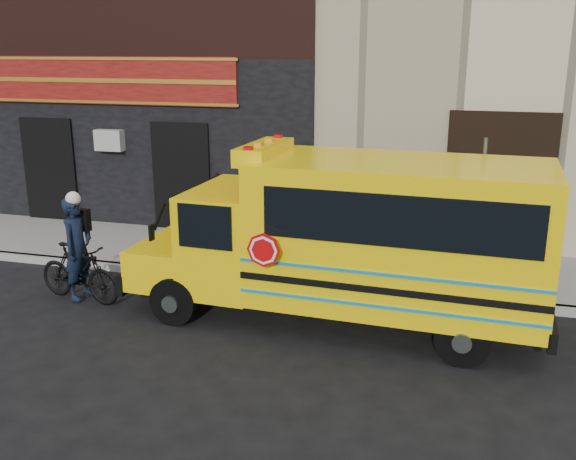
{
  "coord_description": "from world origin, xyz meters",
  "views": [
    {
      "loc": [
        3.21,
        -8.45,
        4.44
      ],
      "look_at": [
        0.39,
        1.85,
        1.36
      ],
      "focal_mm": 40.0,
      "sensor_mm": 36.0,
      "label": 1
    }
  ],
  "objects_px": {
    "school_bus": "(358,236)",
    "bicycle": "(79,273)",
    "sign_pole": "(479,218)",
    "cyclist": "(78,251)"
  },
  "relations": [
    {
      "from": "bicycle",
      "to": "cyclist",
      "type": "height_order",
      "value": "cyclist"
    },
    {
      "from": "school_bus",
      "to": "cyclist",
      "type": "relative_size",
      "value": 3.79
    },
    {
      "from": "sign_pole",
      "to": "bicycle",
      "type": "xyz_separation_m",
      "value": [
        -6.83,
        -1.39,
        -1.13
      ]
    },
    {
      "from": "sign_pole",
      "to": "cyclist",
      "type": "distance_m",
      "value": 7.01
    },
    {
      "from": "sign_pole",
      "to": "cyclist",
      "type": "height_order",
      "value": "sign_pole"
    },
    {
      "from": "school_bus",
      "to": "sign_pole",
      "type": "xyz_separation_m",
      "value": [
        1.88,
        1.04,
        0.15
      ]
    },
    {
      "from": "bicycle",
      "to": "cyclist",
      "type": "relative_size",
      "value": 0.95
    },
    {
      "from": "school_bus",
      "to": "bicycle",
      "type": "height_order",
      "value": "school_bus"
    },
    {
      "from": "school_bus",
      "to": "sign_pole",
      "type": "relative_size",
      "value": 2.33
    },
    {
      "from": "school_bus",
      "to": "cyclist",
      "type": "height_order",
      "value": "school_bus"
    }
  ]
}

